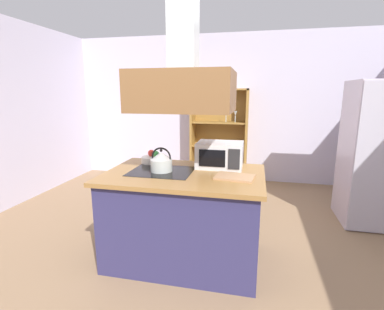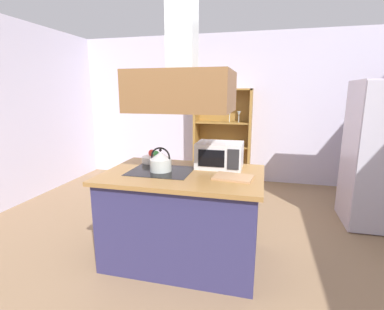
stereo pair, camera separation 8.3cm
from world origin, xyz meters
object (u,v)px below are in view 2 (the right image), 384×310
at_px(kettle, 161,161).
at_px(microwave, 220,155).
at_px(fruit_bowl, 153,158).
at_px(dish_cabinet, 223,142).
at_px(cutting_board, 233,177).

xyz_separation_m(kettle, microwave, (0.53, 0.29, 0.03)).
distance_m(kettle, fruit_bowl, 0.38).
bearing_deg(fruit_bowl, dish_cabinet, 79.78).
bearing_deg(microwave, fruit_bowl, 178.18).
distance_m(cutting_board, fruit_bowl, 1.00).
xyz_separation_m(dish_cabinet, kettle, (-0.22, -2.71, 0.24)).
bearing_deg(kettle, fruit_bowl, 124.11).
distance_m(cutting_board, microwave, 0.41).
height_order(microwave, fruit_bowl, microwave).
relative_size(dish_cabinet, fruit_bowl, 7.57).
bearing_deg(dish_cabinet, kettle, -94.69).
xyz_separation_m(kettle, cutting_board, (0.71, -0.06, -0.09)).
bearing_deg(kettle, microwave, 28.17).
xyz_separation_m(microwave, fruit_bowl, (-0.74, 0.02, -0.08)).
height_order(dish_cabinet, cutting_board, dish_cabinet).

